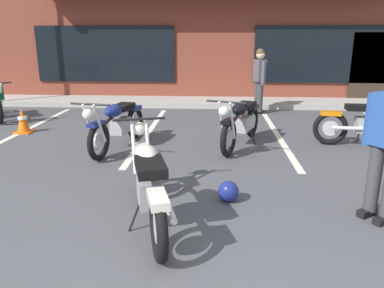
{
  "coord_description": "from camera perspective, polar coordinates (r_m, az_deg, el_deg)",
  "views": [
    {
      "loc": [
        0.04,
        -0.99,
        1.94
      ],
      "look_at": [
        -0.26,
        3.82,
        0.55
      ],
      "focal_mm": 34.52,
      "sensor_mm": 36.0,
      "label": 1
    }
  ],
  "objects": [
    {
      "name": "traffic_cone",
      "position": [
        8.56,
        -24.67,
        3.29
      ],
      "size": [
        0.34,
        0.34,
        0.53
      ],
      "color": "orange",
      "rests_on": "ground_plane"
    },
    {
      "name": "motorcycle_blue_standard",
      "position": [
        7.52,
        26.22,
        3.1
      ],
      "size": [
        2.11,
        0.66,
        0.98
      ],
      "color": "black",
      "rests_on": "ground_plane"
    },
    {
      "name": "painted_stall_lines",
      "position": [
        7.86,
        3.14,
        1.8
      ],
      "size": [
        8.25,
        4.8,
        0.01
      ],
      "color": "silver",
      "rests_on": "ground_plane"
    },
    {
      "name": "motorcycle_silver_naked",
      "position": [
        6.74,
        -11.44,
        3.11
      ],
      "size": [
        0.79,
        2.09,
        0.98
      ],
      "color": "black",
      "rests_on": "ground_plane"
    },
    {
      "name": "person_in_shorts_foreground",
      "position": [
        9.91,
        10.38,
        10.11
      ],
      "size": [
        0.35,
        0.61,
        1.68
      ],
      "color": "black",
      "rests_on": "ground_plane"
    },
    {
      "name": "sidewalk_kerb",
      "position": [
        11.37,
        3.3,
        6.61
      ],
      "size": [
        22.0,
        1.8,
        0.14
      ],
      "primitive_type": "cube",
      "color": "#A8A59E",
      "rests_on": "ground_plane"
    },
    {
      "name": "brick_storefront_building",
      "position": [
        14.82,
        3.52,
        16.48
      ],
      "size": [
        17.05,
        7.14,
        4.08
      ],
      "color": "brown",
      "rests_on": "ground_plane"
    },
    {
      "name": "ground_plane",
      "position": [
        4.74,
        2.79,
        -8.09
      ],
      "size": [
        80.0,
        80.0,
        0.0
      ],
      "primitive_type": "plane",
      "color": "#47474C"
    },
    {
      "name": "helmet_on_pavement",
      "position": [
        4.58,
        5.64,
        -7.29
      ],
      "size": [
        0.26,
        0.26,
        0.26
      ],
      "color": "navy",
      "rests_on": "ground_plane"
    },
    {
      "name": "motorcycle_foreground_classic",
      "position": [
        3.98,
        -6.72,
        -5.82
      ],
      "size": [
        0.95,
        2.06,
        0.98
      ],
      "color": "black",
      "rests_on": "ground_plane"
    },
    {
      "name": "motorcycle_black_cruiser",
      "position": [
        6.83,
        7.61,
        3.46
      ],
      "size": [
        1.06,
        2.01,
        0.98
      ],
      "color": "black",
      "rests_on": "ground_plane"
    }
  ]
}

